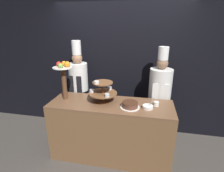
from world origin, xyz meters
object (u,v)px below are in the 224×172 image
at_px(cake_round, 130,105).
at_px(cup_white, 156,104).
at_px(chef_left, 79,85).
at_px(fruit_pedestal, 64,74).
at_px(serving_bowl_near, 148,107).
at_px(tiered_stand, 103,91).
at_px(chef_center_left, 160,93).

distance_m(cake_round, cup_white, 0.40).
bearing_deg(cup_white, chef_left, 160.02).
distance_m(fruit_pedestal, cup_white, 1.49).
bearing_deg(cup_white, serving_bowl_near, -139.14).
bearing_deg(serving_bowl_near, fruit_pedestal, 176.02).
bearing_deg(cup_white, tiered_stand, -179.67).
xyz_separation_m(tiered_stand, chef_center_left, (0.89, 0.52, -0.17)).
bearing_deg(cake_round, cup_white, 18.42).
relative_size(tiered_stand, chef_center_left, 0.25).
bearing_deg(fruit_pedestal, cake_round, -6.06).
relative_size(fruit_pedestal, cup_white, 7.97).
height_order(cake_round, chef_center_left, chef_center_left).
bearing_deg(chef_center_left, chef_left, 180.00).
relative_size(cake_round, cup_white, 3.70).
distance_m(fruit_pedestal, chef_left, 0.64).
bearing_deg(tiered_stand, chef_center_left, 30.29).
relative_size(tiered_stand, cake_round, 1.54).
bearing_deg(cup_white, chef_center_left, 81.61).
distance_m(tiered_stand, chef_center_left, 1.05).
xyz_separation_m(cake_round, chef_center_left, (0.45, 0.64, -0.03)).
relative_size(fruit_pedestal, cake_round, 2.15).
distance_m(serving_bowl_near, chef_left, 1.44).
height_order(cup_white, chef_center_left, chef_center_left).
bearing_deg(tiered_stand, cake_round, -15.33).
relative_size(serving_bowl_near, chef_center_left, 0.09).
height_order(cake_round, cup_white, cake_round).
distance_m(cup_white, chef_left, 1.52).
bearing_deg(cake_round, serving_bowl_near, 4.73).
xyz_separation_m(cup_white, chef_center_left, (0.08, 0.52, -0.03)).
xyz_separation_m(fruit_pedestal, cake_round, (1.06, -0.11, -0.37)).
relative_size(fruit_pedestal, chef_left, 0.34).
height_order(tiered_stand, chef_left, chef_left).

